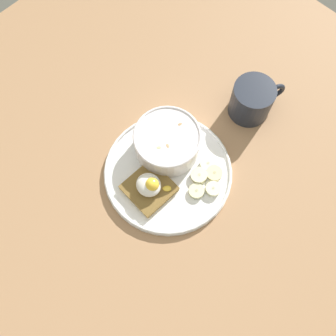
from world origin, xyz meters
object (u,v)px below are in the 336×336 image
banana_slice_front (196,191)px  banana_slice_right (214,173)px  banana_slice_inner (213,189)px  coffee_mug (252,100)px  oatmeal_bowl (167,142)px  banana_slice_back (199,176)px  toast_slice (150,189)px  poached_egg (150,186)px  banana_slice_left (208,164)px

banana_slice_front → banana_slice_right: bearing=89.7°
banana_slice_inner → coffee_mug: 21.18cm
oatmeal_bowl → banana_slice_right: size_ratio=3.11×
banana_slice_inner → coffee_mug: size_ratio=0.28×
banana_slice_back → banana_slice_right: size_ratio=0.95×
toast_slice → banana_slice_front: size_ratio=2.27×
banana_slice_back → coffee_mug: bearing=98.7°
poached_egg → toast_slice: bearing=-138.2°
banana_slice_back → oatmeal_bowl: bearing=179.5°
banana_slice_right → coffee_mug: (-4.90, 17.19, 2.54)cm
banana_slice_left → banana_slice_inner: bearing=-37.2°
banana_slice_left → banana_slice_right: (2.30, -0.62, 0.02)cm
banana_slice_right → toast_slice: bearing=-120.9°
toast_slice → banana_slice_left: toast_slice is taller
toast_slice → oatmeal_bowl: bearing=114.0°
banana_slice_left → banana_slice_back: bearing=-82.3°
banana_slice_right → banana_slice_inner: 3.36cm
banana_slice_inner → oatmeal_bowl: bearing=179.1°
oatmeal_bowl → banana_slice_right: (10.95, 2.48, -2.54)cm
banana_slice_inner → coffee_mug: (-6.94, 19.86, 2.51)cm
toast_slice → banana_slice_right: 13.45cm
banana_slice_left → banana_slice_back: (0.43, -3.17, 0.07)cm
banana_slice_front → poached_egg: bearing=-137.8°
banana_slice_inner → toast_slice: bearing=-135.3°
toast_slice → banana_slice_inner: size_ratio=2.72×
banana_slice_back → banana_slice_inner: bearing=-1.8°
poached_egg → banana_slice_back: poached_egg is taller
banana_slice_front → banana_slice_back: size_ratio=0.95×
banana_slice_back → banana_slice_right: banana_slice_back is taller
oatmeal_bowl → banana_slice_right: bearing=12.7°
banana_slice_back → banana_slice_right: 3.16cm
oatmeal_bowl → toast_slice: 10.19cm
banana_slice_inner → banana_slice_right: bearing=127.3°
banana_slice_left → coffee_mug: bearing=98.9°
banana_slice_inner → coffee_mug: coffee_mug is taller
oatmeal_bowl → poached_egg: 9.87cm
poached_egg → banana_slice_left: poached_egg is taller
poached_egg → coffee_mug: 28.68cm
toast_slice → banana_slice_front: 9.29cm
banana_slice_left → banana_slice_back: 3.20cm
poached_egg → banana_slice_back: size_ratio=1.46×
banana_slice_back → poached_egg: bearing=-119.0°
banana_slice_front → banana_slice_left: (-2.27, 5.91, 0.07)cm
banana_slice_left → coffee_mug: size_ratio=0.39×
banana_slice_front → banana_slice_left: 6.33cm
banana_slice_right → banana_slice_back: bearing=-126.2°
banana_slice_left → banana_slice_right: 2.38cm
poached_egg → banana_slice_front: (6.77, 6.14, -2.53)cm
banana_slice_left → banana_slice_inner: banana_slice_inner is taller
toast_slice → banana_slice_back: (5.04, 8.98, -0.16)cm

